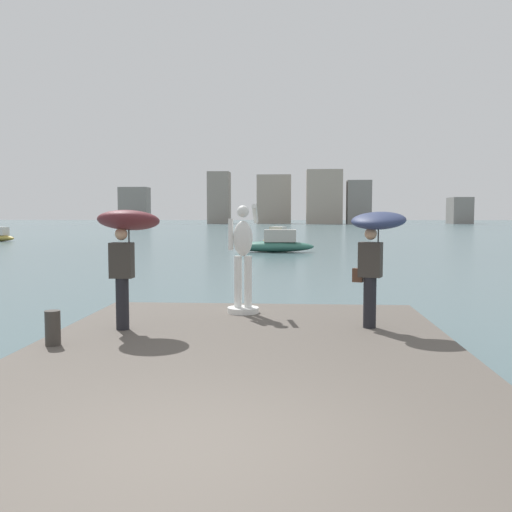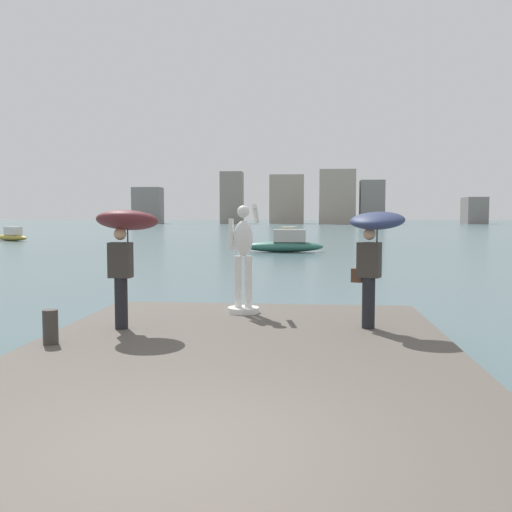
{
  "view_description": "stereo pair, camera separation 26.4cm",
  "coord_description": "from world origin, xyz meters",
  "px_view_note": "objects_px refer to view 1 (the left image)",
  "views": [
    {
      "loc": [
        0.73,
        -4.51,
        2.35
      ],
      "look_at": [
        0.0,
        6.39,
        1.55
      ],
      "focal_mm": 39.74,
      "sensor_mm": 36.0,
      "label": 1
    },
    {
      "loc": [
        0.99,
        -4.49,
        2.35
      ],
      "look_at": [
        0.0,
        6.39,
        1.55
      ],
      "focal_mm": 39.74,
      "sensor_mm": 36.0,
      "label": 2
    }
  ],
  "objects_px": {
    "boat_rightward": "(276,244)",
    "onlooker_right": "(376,238)",
    "statue_white_figure": "(243,263)",
    "boat_far": "(277,238)",
    "onlooker_left": "(127,234)",
    "mooring_bollard": "(53,328)",
    "boat_mid": "(287,234)"
  },
  "relations": [
    {
      "from": "boat_rightward",
      "to": "onlooker_right",
      "type": "bearing_deg",
      "value": -84.37
    },
    {
      "from": "statue_white_figure",
      "to": "boat_rightward",
      "type": "xyz_separation_m",
      "value": [
        -0.14,
        24.33,
        -0.88
      ]
    },
    {
      "from": "statue_white_figure",
      "to": "boat_far",
      "type": "distance_m",
      "value": 33.08
    },
    {
      "from": "onlooker_left",
      "to": "mooring_bollard",
      "type": "height_order",
      "value": "onlooker_left"
    },
    {
      "from": "boat_mid",
      "to": "boat_rightward",
      "type": "bearing_deg",
      "value": -91.39
    },
    {
      "from": "boat_mid",
      "to": "boat_rightward",
      "type": "height_order",
      "value": "boat_rightward"
    },
    {
      "from": "statue_white_figure",
      "to": "boat_rightward",
      "type": "bearing_deg",
      "value": 90.32
    },
    {
      "from": "onlooker_left",
      "to": "boat_far",
      "type": "relative_size",
      "value": 0.37
    },
    {
      "from": "statue_white_figure",
      "to": "mooring_bollard",
      "type": "relative_size",
      "value": 4.15
    },
    {
      "from": "onlooker_right",
      "to": "boat_far",
      "type": "height_order",
      "value": "onlooker_right"
    },
    {
      "from": "onlooker_right",
      "to": "boat_rightward",
      "type": "bearing_deg",
      "value": 95.63
    },
    {
      "from": "onlooker_left",
      "to": "onlooker_right",
      "type": "xyz_separation_m",
      "value": [
        4.2,
        0.4,
        -0.08
      ]
    },
    {
      "from": "statue_white_figure",
      "to": "onlooker_left",
      "type": "distance_m",
      "value": 2.59
    },
    {
      "from": "onlooker_right",
      "to": "boat_far",
      "type": "relative_size",
      "value": 0.36
    },
    {
      "from": "statue_white_figure",
      "to": "onlooker_left",
      "type": "bearing_deg",
      "value": -136.14
    },
    {
      "from": "boat_far",
      "to": "boat_mid",
      "type": "bearing_deg",
      "value": 86.85
    },
    {
      "from": "boat_rightward",
      "to": "boat_mid",
      "type": "bearing_deg",
      "value": 88.61
    },
    {
      "from": "boat_far",
      "to": "statue_white_figure",
      "type": "bearing_deg",
      "value": -89.47
    },
    {
      "from": "onlooker_left",
      "to": "onlooker_right",
      "type": "bearing_deg",
      "value": 5.41
    },
    {
      "from": "onlooker_left",
      "to": "onlooker_right",
      "type": "height_order",
      "value": "onlooker_left"
    },
    {
      "from": "onlooker_right",
      "to": "boat_rightward",
      "type": "height_order",
      "value": "onlooker_right"
    },
    {
      "from": "statue_white_figure",
      "to": "onlooker_left",
      "type": "relative_size",
      "value": 1.04
    },
    {
      "from": "statue_white_figure",
      "to": "onlooker_left",
      "type": "height_order",
      "value": "statue_white_figure"
    },
    {
      "from": "boat_mid",
      "to": "boat_far",
      "type": "xyz_separation_m",
      "value": [
        -0.68,
        -12.42,
        0.05
      ]
    },
    {
      "from": "onlooker_right",
      "to": "mooring_bollard",
      "type": "bearing_deg",
      "value": -161.77
    },
    {
      "from": "boat_far",
      "to": "boat_rightward",
      "type": "height_order",
      "value": "boat_rightward"
    },
    {
      "from": "mooring_bollard",
      "to": "boat_far",
      "type": "xyz_separation_m",
      "value": [
        2.28,
        36.04,
        -0.18
      ]
    },
    {
      "from": "onlooker_right",
      "to": "boat_mid",
      "type": "relative_size",
      "value": 0.47
    },
    {
      "from": "statue_white_figure",
      "to": "mooring_bollard",
      "type": "xyz_separation_m",
      "value": [
        -2.59,
        -2.98,
        -0.73
      ]
    },
    {
      "from": "statue_white_figure",
      "to": "boat_far",
      "type": "xyz_separation_m",
      "value": [
        -0.31,
        33.06,
        -0.91
      ]
    },
    {
      "from": "statue_white_figure",
      "to": "onlooker_left",
      "type": "xyz_separation_m",
      "value": [
        -1.81,
        -1.74,
        0.64
      ]
    },
    {
      "from": "onlooker_right",
      "to": "boat_mid",
      "type": "distance_m",
      "value": 46.89
    }
  ]
}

